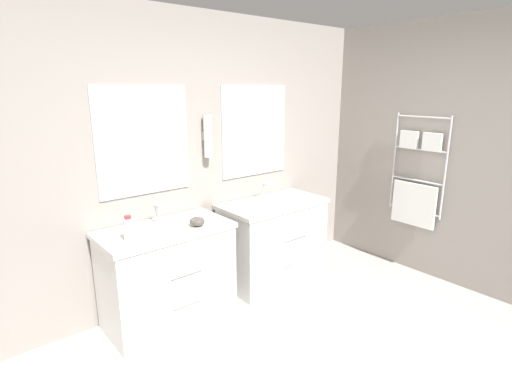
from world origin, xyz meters
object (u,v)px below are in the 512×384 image
(vanity_right, at_px, (275,241))
(amenity_bowl, at_px, (197,221))
(vanity_left, at_px, (170,275))
(toiletry_bottle, at_px, (129,229))

(vanity_right, height_order, amenity_bowl, amenity_bowl)
(vanity_right, distance_m, amenity_bowl, 1.07)
(vanity_left, relative_size, amenity_bowl, 8.39)
(vanity_left, height_order, vanity_right, same)
(vanity_left, distance_m, amenity_bowl, 0.51)
(vanity_left, xyz_separation_m, vanity_right, (1.19, 0.00, 0.00))
(toiletry_bottle, bearing_deg, vanity_left, 9.75)
(vanity_right, xyz_separation_m, toiletry_bottle, (-1.53, -0.06, 0.50))
(vanity_right, height_order, toiletry_bottle, toiletry_bottle)
(vanity_left, height_order, amenity_bowl, amenity_bowl)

